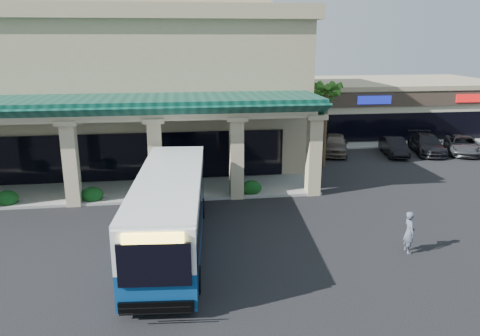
{
  "coord_description": "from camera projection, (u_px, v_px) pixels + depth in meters",
  "views": [
    {
      "loc": [
        -1.79,
        -20.12,
        8.89
      ],
      "look_at": [
        1.49,
        3.65,
        2.2
      ],
      "focal_mm": 35.0,
      "sensor_mm": 36.0,
      "label": 1
    }
  ],
  "objects": [
    {
      "name": "strip_mall",
      "position": [
        376.0,
        105.0,
        46.44
      ],
      "size": [
        22.5,
        12.5,
        4.9
      ],
      "primitive_type": null,
      "color": "beige",
      "rests_on": "ground"
    },
    {
      "name": "palm_0",
      "position": [
        325.0,
        121.0,
        32.56
      ],
      "size": [
        2.4,
        2.4,
        6.6
      ],
      "primitive_type": null,
      "color": "#2A5E19",
      "rests_on": "ground"
    },
    {
      "name": "car_white",
      "position": [
        394.0,
        147.0,
        36.57
      ],
      "size": [
        2.23,
        4.41,
        1.39
      ],
      "primitive_type": "imported",
      "rotation": [
        0.0,
        0.0,
        -0.19
      ],
      "color": "black",
      "rests_on": "ground"
    },
    {
      "name": "arcade",
      "position": [
        67.0,
        148.0,
        26.5
      ],
      "size": [
        30.0,
        6.2,
        5.7
      ],
      "primitive_type": null,
      "color": "#093B30",
      "rests_on": "ground"
    },
    {
      "name": "car_silver",
      "position": [
        335.0,
        144.0,
        36.95
      ],
      "size": [
        3.27,
        5.06,
        1.6
      ],
      "primitive_type": "imported",
      "rotation": [
        0.0,
        0.0,
        -0.32
      ],
      "color": "#64594F",
      "rests_on": "ground"
    },
    {
      "name": "ground",
      "position": [
        219.0,
        235.0,
        21.83
      ],
      "size": [
        110.0,
        110.0,
        0.0
      ],
      "primitive_type": "plane",
      "color": "black"
    },
    {
      "name": "transit_bus",
      "position": [
        170.0,
        212.0,
        20.14
      ],
      "size": [
        3.68,
        11.95,
        3.29
      ],
      "primitive_type": null,
      "rotation": [
        0.0,
        0.0,
        -0.08
      ],
      "color": "navy",
      "rests_on": "ground"
    },
    {
      "name": "car_red",
      "position": [
        427.0,
        144.0,
        37.24
      ],
      "size": [
        3.22,
        5.47,
        1.49
      ],
      "primitive_type": "imported",
      "rotation": [
        0.0,
        0.0,
        -0.24
      ],
      "color": "black",
      "rests_on": "ground"
    },
    {
      "name": "car_gray",
      "position": [
        463.0,
        145.0,
        37.15
      ],
      "size": [
        4.13,
        5.5,
        1.39
      ],
      "primitive_type": "imported",
      "rotation": [
        0.0,
        0.0,
        -0.42
      ],
      "color": "#44454A",
      "rests_on": "ground"
    },
    {
      "name": "broadleaf_tree",
      "position": [
        285.0,
        116.0,
        40.3
      ],
      "size": [
        2.6,
        2.6,
        4.81
      ],
      "primitive_type": null,
      "color": "#0D3B11",
      "rests_on": "ground"
    },
    {
      "name": "main_building",
      "position": [
        90.0,
        83.0,
        34.52
      ],
      "size": [
        30.8,
        14.8,
        11.35
      ],
      "primitive_type": null,
      "color": "tan",
      "rests_on": "ground"
    },
    {
      "name": "palm_1",
      "position": [
        325.0,
        119.0,
        35.66
      ],
      "size": [
        2.4,
        2.4,
        5.8
      ],
      "primitive_type": null,
      "color": "#2A5E19",
      "rests_on": "ground"
    },
    {
      "name": "pedestrian",
      "position": [
        409.0,
        232.0,
        19.87
      ],
      "size": [
        0.48,
        0.7,
        1.85
      ],
      "primitive_type": "imported",
      "rotation": [
        0.0,
        0.0,
        1.52
      ],
      "color": "#505669",
      "rests_on": "ground"
    }
  ]
}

